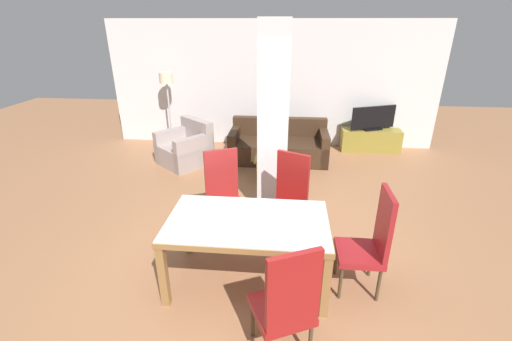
% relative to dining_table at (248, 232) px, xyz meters
% --- Properties ---
extents(ground_plane, '(18.00, 18.00, 0.00)m').
position_rel_dining_table_xyz_m(ground_plane, '(0.00, 0.00, -0.62)').
color(ground_plane, '#9B6845').
extents(back_wall, '(7.20, 0.09, 2.70)m').
position_rel_dining_table_xyz_m(back_wall, '(0.00, 4.65, 0.73)').
color(back_wall, silver).
rests_on(back_wall, ground_plane).
extents(divider_pillar, '(0.42, 0.37, 2.70)m').
position_rel_dining_table_xyz_m(divider_pillar, '(0.17, 1.68, 0.73)').
color(divider_pillar, silver).
rests_on(divider_pillar, ground_plane).
extents(dining_table, '(1.68, 0.97, 0.78)m').
position_rel_dining_table_xyz_m(dining_table, '(0.00, 0.00, 0.00)').
color(dining_table, olive).
rests_on(dining_table, ground_plane).
extents(dining_chair_far_right, '(0.61, 0.61, 1.16)m').
position_rel_dining_table_xyz_m(dining_chair_far_right, '(0.42, 0.88, -0.02)').
color(dining_chair_far_right, maroon).
rests_on(dining_chair_far_right, ground_plane).
extents(dining_chair_far_left, '(0.61, 0.61, 1.16)m').
position_rel_dining_table_xyz_m(dining_chair_far_left, '(-0.42, 0.91, -0.02)').
color(dining_chair_far_left, maroon).
rests_on(dining_chair_far_left, ground_plane).
extents(dining_chair_near_right, '(0.61, 0.61, 1.16)m').
position_rel_dining_table_xyz_m(dining_chair_near_right, '(0.42, -0.92, -0.02)').
color(dining_chair_near_right, maroon).
rests_on(dining_chair_near_right, ground_plane).
extents(dining_chair_head_right, '(0.46, 0.46, 1.16)m').
position_rel_dining_table_xyz_m(dining_chair_head_right, '(1.26, 0.00, -0.02)').
color(dining_chair_head_right, maroon).
rests_on(dining_chair_head_right, ground_plane).
extents(sofa, '(1.96, 0.92, 0.80)m').
position_rel_dining_table_xyz_m(sofa, '(0.21, 3.66, -0.34)').
color(sofa, '#3A2618').
rests_on(sofa, ground_plane).
extents(armchair, '(1.22, 1.22, 0.86)m').
position_rel_dining_table_xyz_m(armchair, '(-1.62, 3.27, -0.32)').
color(armchair, '#A69692').
rests_on(armchair, ground_plane).
extents(coffee_table, '(0.78, 0.47, 0.42)m').
position_rel_dining_table_xyz_m(coffee_table, '(0.21, 2.67, -0.41)').
color(coffee_table, olive).
rests_on(coffee_table, ground_plane).
extents(bottle, '(0.07, 0.07, 0.29)m').
position_rel_dining_table_xyz_m(bottle, '(0.16, 2.62, -0.09)').
color(bottle, '#B2B7BC').
rests_on(bottle, coffee_table).
extents(tv_stand, '(1.26, 0.40, 0.48)m').
position_rel_dining_table_xyz_m(tv_stand, '(2.21, 4.37, -0.38)').
color(tv_stand, olive).
rests_on(tv_stand, ground_plane).
extents(tv_screen, '(0.97, 0.43, 0.52)m').
position_rel_dining_table_xyz_m(tv_screen, '(2.21, 4.37, 0.11)').
color(tv_screen, black).
rests_on(tv_screen, tv_stand).
extents(floor_lamp, '(0.29, 0.29, 1.66)m').
position_rel_dining_table_xyz_m(floor_lamp, '(-2.22, 4.18, 0.76)').
color(floor_lamp, '#B7B7BC').
rests_on(floor_lamp, ground_plane).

